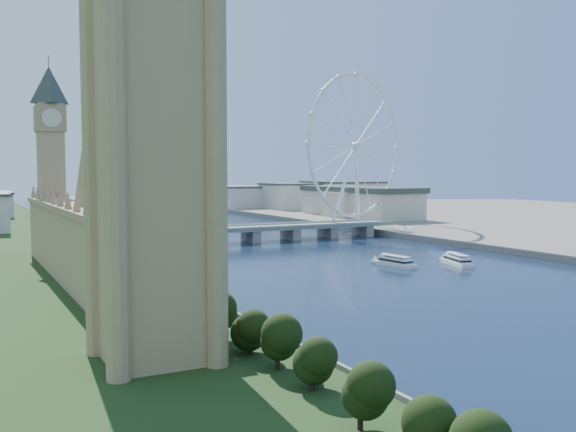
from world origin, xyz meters
TOP-DOWN VIEW (x-y plane):
  - tree_row at (-113.00, 66.00)m, footprint 8.26×200.26m
  - victoria_tower at (-135.00, 55.00)m, footprint 28.16×28.16m
  - parliament_range at (-128.00, 170.00)m, footprint 24.00×200.00m
  - big_ben at (-128.00, 278.00)m, footprint 20.02×20.02m
  - westminster_bridge at (0.00, 300.00)m, footprint 220.00×22.00m
  - london_eye at (119.98, 355.08)m, footprint 113.60×39.12m
  - county_hall at (175.00, 430.00)m, footprint 54.00×144.00m
  - city_skyline at (39.22, 560.08)m, footprint 505.00×280.00m
  - tour_boat_near at (16.66, 164.15)m, footprint 9.64×27.59m
  - tour_boat_far at (46.88, 153.43)m, footprint 15.14×28.78m

SIDE VIEW (x-z plane):
  - county_hall at x=175.00m, z-range -17.50..17.50m
  - tour_boat_near at x=16.66m, z-range -2.97..2.97m
  - tour_boat_far at x=46.88m, z-range -3.08..3.08m
  - westminster_bridge at x=0.00m, z-range 1.88..11.38m
  - tree_row at x=-113.00m, z-range -1.13..19.12m
  - city_skyline at x=39.22m, z-range 0.96..32.96m
  - parliament_range at x=-128.00m, z-range -16.52..53.48m
  - victoria_tower at x=-135.00m, z-range -1.51..110.49m
  - big_ben at x=-128.00m, z-range 11.57..121.57m
  - london_eye at x=119.98m, z-range 5.37..129.67m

